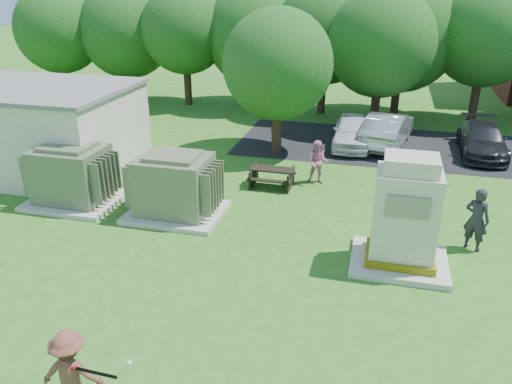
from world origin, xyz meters
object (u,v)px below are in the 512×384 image
(transformer_left, at_px, (72,176))
(car_silver_a, at_px, (387,129))
(person_by_generator, at_px, (477,219))
(car_dark, at_px, (482,139))
(picnic_table, at_px, (272,175))
(car_white, at_px, (352,131))
(transformer_right, at_px, (175,187))
(generator_cabinet, at_px, (404,220))
(person_at_picnic, at_px, (318,162))
(batter, at_px, (71,373))

(transformer_left, distance_m, car_silver_a, 13.66)
(person_by_generator, xyz_separation_m, car_dark, (1.48, 8.89, -0.28))
(picnic_table, relative_size, car_white, 0.39)
(transformer_right, distance_m, generator_cabinet, 7.14)
(transformer_left, bearing_deg, car_silver_a, 41.83)
(transformer_left, distance_m, car_white, 12.20)
(person_at_picnic, distance_m, car_silver_a, 5.84)
(car_white, height_order, car_dark, car_white)
(transformer_right, bearing_deg, generator_cabinet, -11.16)
(transformer_left, xyz_separation_m, car_silver_a, (10.17, 9.11, -0.21))
(generator_cabinet, bearing_deg, batter, -130.74)
(batter, xyz_separation_m, person_by_generator, (7.60, 7.87, 0.09))
(transformer_left, relative_size, person_at_picnic, 1.82)
(transformer_right, relative_size, car_white, 0.74)
(transformer_right, xyz_separation_m, car_dark, (10.48, 8.89, -0.32))
(transformer_left, bearing_deg, batter, -57.06)
(person_at_picnic, bearing_deg, car_silver_a, 63.46)
(person_by_generator, bearing_deg, car_dark, -70.59)
(person_by_generator, height_order, car_white, person_by_generator)
(picnic_table, height_order, car_silver_a, car_silver_a)
(car_silver_a, bearing_deg, person_by_generator, 116.74)
(car_silver_a, bearing_deg, transformer_right, 65.84)
(transformer_right, height_order, car_white, transformer_right)
(transformer_right, relative_size, batter, 1.78)
(transformer_left, relative_size, person_by_generator, 1.61)
(car_silver_a, bearing_deg, car_white, 29.28)
(person_at_picnic, xyz_separation_m, car_dark, (6.43, 5.10, -0.17))
(car_dark, bearing_deg, transformer_left, -146.17)
(batter, bearing_deg, transformer_left, -67.54)
(picnic_table, relative_size, batter, 0.96)
(generator_cabinet, relative_size, person_by_generator, 1.66)
(transformer_right, relative_size, car_dark, 0.67)
(transformer_right, distance_m, car_white, 9.93)
(transformer_left, height_order, generator_cabinet, generator_cabinet)
(transformer_right, height_order, person_at_picnic, transformer_right)
(transformer_right, distance_m, person_by_generator, 9.00)
(batter, distance_m, person_by_generator, 10.94)
(generator_cabinet, relative_size, car_dark, 0.69)
(picnic_table, bearing_deg, transformer_right, -128.71)
(generator_cabinet, relative_size, car_white, 0.76)
(car_white, bearing_deg, generator_cabinet, -80.70)
(car_silver_a, bearing_deg, picnic_table, 67.65)
(generator_cabinet, distance_m, car_silver_a, 10.52)
(generator_cabinet, height_order, car_silver_a, generator_cabinet)
(car_white, bearing_deg, transformer_right, -122.16)
(transformer_left, distance_m, generator_cabinet, 10.79)
(person_by_generator, height_order, car_dark, person_by_generator)
(transformer_right, xyz_separation_m, car_white, (4.94, 8.61, -0.28))
(car_dark, bearing_deg, person_by_generator, -97.71)
(generator_cabinet, relative_size, person_at_picnic, 1.87)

